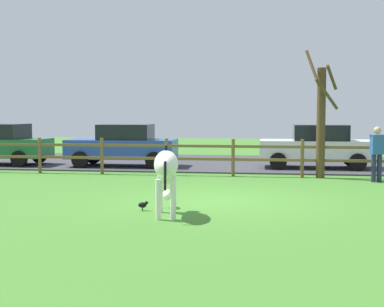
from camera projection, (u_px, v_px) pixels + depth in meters
The scene contains 9 objects.
ground_plane at pixel (219, 200), 13.06m from camera, with size 60.00×60.00×0.00m, color #3D7528.
parking_asphalt at pixel (242, 163), 22.23m from camera, with size 28.00×7.40×0.05m, color #38383D.
paddock_fence at pixel (233, 155), 17.95m from camera, with size 22.02×0.11×1.20m.
bare_tree at pixel (321, 118), 17.38m from camera, with size 1.04×0.71×4.00m.
zebra at pixel (166, 169), 11.16m from camera, with size 0.68×1.93×1.41m.
crow_on_grass at pixel (143, 205), 11.71m from camera, with size 0.22×0.10×0.20m.
parked_car_blue at pixel (123, 145), 20.74m from camera, with size 4.06×1.99×1.56m.
parked_car_white at pixel (317, 146), 20.07m from camera, with size 4.02×1.91×1.56m.
visitor_near_fence at pixel (377, 151), 16.44m from camera, with size 0.41×0.31×1.64m.
Camera 1 is at (1.25, -12.89, 2.08)m, focal length 52.15 mm.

